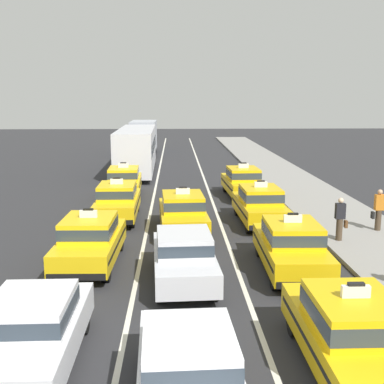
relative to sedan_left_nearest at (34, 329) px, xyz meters
name	(u,v)px	position (x,y,z in m)	size (l,w,h in m)	color
lane_stripe_left_center	(153,198)	(1.71, 17.18, -0.84)	(0.14, 80.00, 0.01)	silver
lane_stripe_center_right	(211,198)	(4.91, 17.18, -0.84)	(0.14, 80.00, 0.01)	silver
sidewalk_curb	(341,217)	(10.51, 12.18, -0.77)	(4.00, 90.00, 0.15)	gray
sedan_left_nearest	(34,329)	(0.00, 0.00, 0.00)	(1.80, 4.31, 1.58)	black
taxi_left_second	(90,240)	(0.10, 6.24, 0.03)	(1.92, 4.60, 1.96)	black
taxi_left_third	(118,201)	(0.30, 12.43, 0.03)	(1.86, 4.58, 1.96)	black
taxi_left_fourth	(124,181)	(0.06, 17.65, 0.03)	(1.97, 4.62, 1.96)	black
bus_left_fifth	(137,148)	(0.11, 26.73, 0.97)	(2.68, 11.24, 3.22)	black
box_truck_left_sixth	(144,136)	(-0.03, 38.19, 0.93)	(2.33, 6.97, 3.27)	black
sedan_center_nearest	(189,370)	(3.12, -1.64, 0.00)	(1.92, 4.36, 1.58)	black
sedan_center_second	(184,256)	(3.16, 4.58, 0.00)	(1.97, 4.38, 1.58)	black
taxi_center_third	(183,212)	(3.22, 10.04, 0.03)	(2.04, 4.64, 1.96)	black
taxi_right_nearest	(351,332)	(6.41, -0.42, 0.03)	(1.83, 4.56, 1.96)	black
taxi_right_second	(291,245)	(6.58, 5.39, 0.03)	(1.92, 4.60, 1.96)	black
taxi_right_third	(260,204)	(6.63, 11.43, 0.03)	(1.93, 4.60, 1.96)	black
taxi_right_fourth	(243,182)	(6.69, 17.32, 0.03)	(2.01, 4.63, 1.96)	black
pedestrian_mid_block	(340,219)	(9.14, 8.33, 0.12)	(0.47, 0.24, 1.64)	#473828
pedestrian_by_storefront	(379,210)	(11.17, 9.68, 0.15)	(0.47, 0.24, 1.69)	#473828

